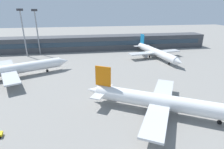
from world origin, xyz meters
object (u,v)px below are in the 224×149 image
(airplane_near, at_px, (166,102))
(floodlight_tower_west, at_px, (23,30))
(airplane_mid, at_px, (12,70))
(floodlight_tower_east, at_px, (37,29))
(airplane_far, at_px, (156,52))

(airplane_near, relative_size, floodlight_tower_west, 1.61)
(airplane_mid, bearing_deg, floodlight_tower_west, 95.60)
(floodlight_tower_east, bearing_deg, airplane_near, -57.90)
(airplane_near, relative_size, airplane_far, 0.96)
(airplane_mid, bearing_deg, airplane_near, -35.43)
(airplane_mid, relative_size, floodlight_tower_east, 1.73)
(floodlight_tower_west, distance_m, floodlight_tower_east, 7.55)
(airplane_far, distance_m, floodlight_tower_east, 69.81)
(airplane_near, distance_m, airplane_mid, 61.00)
(airplane_mid, height_order, airplane_far, airplane_mid)
(airplane_mid, height_order, floodlight_tower_west, floodlight_tower_west)
(airplane_far, bearing_deg, airplane_near, -109.57)
(airplane_near, distance_m, floodlight_tower_east, 88.37)
(floodlight_tower_west, relative_size, floodlight_tower_east, 1.01)
(airplane_near, height_order, floodlight_tower_west, floodlight_tower_west)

